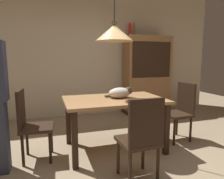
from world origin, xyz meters
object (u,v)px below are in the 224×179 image
object	(u,v)px
chair_left_side	(30,122)
cat_sleeping	(121,93)
chair_right_side	(180,109)
book_red_tall	(131,29)
pendant_lamp	(114,33)
dining_table	(114,105)
book_green_slim	(133,30)
chair_near_front	(141,137)
hutch_bookcase	(147,77)

from	to	relation	value
chair_left_side	cat_sleeping	xyz separation A→B (m)	(1.23, 0.02, 0.32)
chair_right_side	book_red_tall	distance (m)	2.28
pendant_lamp	dining_table	bearing A→B (deg)	-90.00
chair_left_side	dining_table	bearing A→B (deg)	-0.26
chair_left_side	book_red_tall	distance (m)	3.10
book_green_slim	dining_table	bearing A→B (deg)	-120.60
chair_near_front	pendant_lamp	xyz separation A→B (m)	(-0.00, 0.88, 1.15)
dining_table	chair_left_side	size ratio (longest dim) A/B	1.51
chair_near_front	dining_table	bearing A→B (deg)	90.21
chair_near_front	pendant_lamp	size ratio (longest dim) A/B	0.72
chair_left_side	cat_sleeping	bearing A→B (deg)	0.81
chair_right_side	chair_near_front	xyz separation A→B (m)	(-1.12, -0.88, 0.00)
dining_table	book_green_slim	xyz separation A→B (m)	(1.02, 1.73, 1.33)
chair_left_side	cat_sleeping	size ratio (longest dim) A/B	2.37
chair_near_front	book_green_slim	bearing A→B (deg)	68.64
chair_left_side	pendant_lamp	bearing A→B (deg)	-0.26
cat_sleeping	book_red_tall	distance (m)	2.24
chair_left_side	book_green_slim	bearing A→B (deg)	38.72
dining_table	book_green_slim	size ratio (longest dim) A/B	5.38
chair_left_side	pendant_lamp	distance (m)	1.61
chair_left_side	chair_near_front	world-z (taller)	same
chair_right_side	book_green_slim	distance (m)	2.27
cat_sleeping	pendant_lamp	xyz separation A→B (m)	(-0.10, -0.02, 0.84)
chair_near_front	chair_left_side	bearing A→B (deg)	142.01
chair_right_side	chair_near_front	size ratio (longest dim) A/B	1.00
dining_table	hutch_bookcase	world-z (taller)	hutch_bookcase
cat_sleeping	chair_left_side	bearing A→B (deg)	-179.19
dining_table	book_red_tall	world-z (taller)	book_red_tall
chair_right_side	pendant_lamp	bearing A→B (deg)	-179.67
dining_table	book_red_tall	xyz separation A→B (m)	(0.97, 1.73, 1.34)
dining_table	book_green_slim	world-z (taller)	book_green_slim
chair_near_front	cat_sleeping	distance (m)	0.96
chair_left_side	hutch_bookcase	xyz separation A→B (m)	(2.53, 1.72, 0.38)
dining_table	cat_sleeping	distance (m)	0.21
chair_right_side	pendant_lamp	size ratio (longest dim) A/B	0.72
chair_right_side	chair_near_front	world-z (taller)	same
chair_left_side	book_green_slim	size ratio (longest dim) A/B	3.58
dining_table	cat_sleeping	world-z (taller)	cat_sleeping
hutch_bookcase	cat_sleeping	bearing A→B (deg)	-127.33
book_red_tall	cat_sleeping	bearing A→B (deg)	-117.02
chair_left_side	chair_near_front	distance (m)	1.44
chair_right_side	book_green_slim	size ratio (longest dim) A/B	3.58
cat_sleeping	hutch_bookcase	size ratio (longest dim) A/B	0.21
pendant_lamp	book_red_tall	size ratio (longest dim) A/B	4.64
chair_near_front	hutch_bookcase	xyz separation A→B (m)	(1.40, 2.61, 0.38)
chair_left_side	cat_sleeping	distance (m)	1.27
chair_right_side	book_red_tall	bearing A→B (deg)	95.10
cat_sleeping	pendant_lamp	distance (m)	0.84
dining_table	cat_sleeping	xyz separation A→B (m)	(0.10, 0.02, 0.18)
chair_right_side	chair_near_front	distance (m)	1.43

